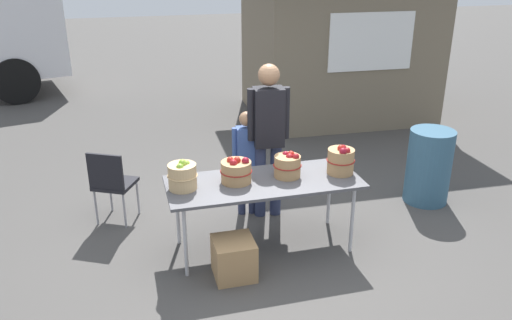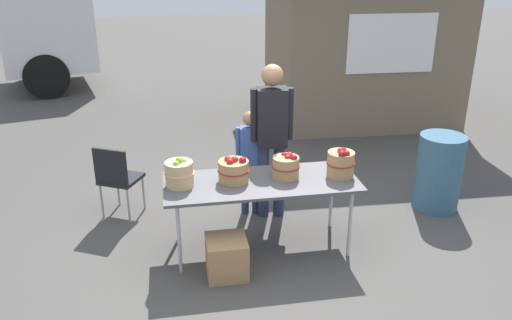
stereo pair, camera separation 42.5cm
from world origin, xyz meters
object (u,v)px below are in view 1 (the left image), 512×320
object	(u,v)px
vendor_adult	(268,130)
folding_chair	(112,181)
apple_basket_red_1	(288,165)
apple_basket_red_2	(341,160)
trash_barrel	(429,166)
apple_basket_red_0	(236,171)
apple_basket_green_0	(182,176)
market_table	(264,185)
produce_crate	(234,258)
child_customer	(247,155)

from	to	relation	value
vendor_adult	folding_chair	world-z (taller)	vendor_adult
apple_basket_red_1	vendor_adult	xyz separation A→B (m)	(-0.02, 0.63, 0.16)
apple_basket_red_2	trash_barrel	bearing A→B (deg)	21.26
apple_basket_red_0	trash_barrel	bearing A→B (deg)	11.08
apple_basket_red_1	vendor_adult	distance (m)	0.65
folding_chair	apple_basket_red_2	bearing A→B (deg)	-175.29
apple_basket_red_0	apple_basket_red_2	bearing A→B (deg)	-3.32
apple_basket_green_0	apple_basket_red_0	size ratio (longest dim) A/B	0.94
market_table	produce_crate	size ratio (longest dim) A/B	5.06
apple_basket_red_2	child_customer	xyz separation A→B (m)	(-0.78, 0.78, -0.17)
apple_basket_red_1	folding_chair	size ratio (longest dim) A/B	0.33
child_customer	trash_barrel	size ratio (longest dim) A/B	1.36
child_customer	produce_crate	xyz separation A→B (m)	(-0.42, -1.18, -0.53)
apple_basket_green_0	apple_basket_red_1	world-z (taller)	apple_basket_green_0
apple_basket_red_1	vendor_adult	world-z (taller)	vendor_adult
apple_basket_red_1	apple_basket_red_2	distance (m)	0.54
apple_basket_red_1	produce_crate	xyz separation A→B (m)	(-0.66, -0.46, -0.68)
apple_basket_red_2	vendor_adult	xyz separation A→B (m)	(-0.56, 0.69, 0.14)
folding_chair	vendor_adult	bearing A→B (deg)	-161.05
apple_basket_red_1	child_customer	world-z (taller)	child_customer
apple_basket_red_0	folding_chair	bearing A→B (deg)	143.40
child_customer	produce_crate	distance (m)	1.36
vendor_adult	apple_basket_red_0	bearing A→B (deg)	55.83
folding_chair	trash_barrel	world-z (taller)	trash_barrel
child_customer	folding_chair	size ratio (longest dim) A/B	1.43
apple_basket_red_1	child_customer	size ratio (longest dim) A/B	0.23
apple_basket_red_0	folding_chair	size ratio (longest dim) A/B	0.37
market_table	apple_basket_green_0	size ratio (longest dim) A/B	6.40
apple_basket_red_2	market_table	bearing A→B (deg)	178.69
apple_basket_red_1	trash_barrel	world-z (taller)	apple_basket_red_1
vendor_adult	produce_crate	bearing A→B (deg)	63.93
apple_basket_red_2	child_customer	world-z (taller)	child_customer
apple_basket_red_1	child_customer	xyz separation A→B (m)	(-0.24, 0.72, -0.15)
apple_basket_red_1	trash_barrel	bearing A→B (deg)	13.98
apple_basket_red_0	trash_barrel	distance (m)	2.54
apple_basket_red_0	produce_crate	xyz separation A→B (m)	(-0.14, -0.46, -0.68)
apple_basket_red_0	market_table	bearing A→B (deg)	-9.27
apple_basket_green_0	child_customer	xyz separation A→B (m)	(0.80, 0.74, -0.16)
apple_basket_green_0	folding_chair	distance (m)	1.19
apple_basket_red_2	produce_crate	xyz separation A→B (m)	(-1.20, -0.39, -0.70)
apple_basket_red_1	apple_basket_red_2	world-z (taller)	apple_basket_red_2
produce_crate	apple_basket_red_2	bearing A→B (deg)	18.24
apple_basket_red_2	folding_chair	distance (m)	2.48
apple_basket_green_0	folding_chair	world-z (taller)	apple_basket_green_0
apple_basket_red_1	child_customer	bearing A→B (deg)	108.26
trash_barrel	produce_crate	bearing A→B (deg)	-160.12
apple_basket_green_0	folding_chair	xyz separation A→B (m)	(-0.68, 0.91, -0.37)
market_table	trash_barrel	size ratio (longest dim) A/B	2.11
apple_basket_green_0	apple_basket_red_2	distance (m)	1.58
produce_crate	apple_basket_red_1	bearing A→B (deg)	34.73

